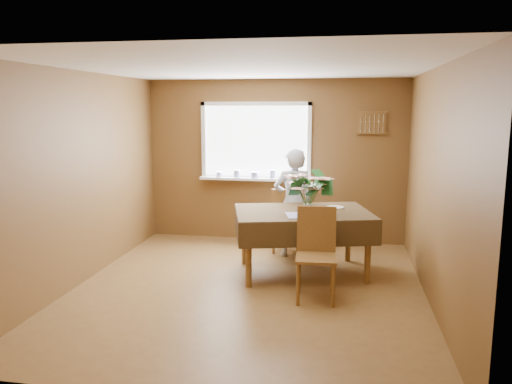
% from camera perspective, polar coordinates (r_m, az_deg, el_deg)
% --- Properties ---
extents(floor, '(4.50, 4.50, 0.00)m').
position_cam_1_polar(floor, '(5.87, -0.95, -11.06)').
color(floor, brown).
rests_on(floor, ground).
extents(ceiling, '(4.50, 4.50, 0.00)m').
position_cam_1_polar(ceiling, '(5.51, -1.02, 14.06)').
color(ceiling, white).
rests_on(ceiling, wall_back).
extents(wall_back, '(4.00, 0.00, 4.00)m').
position_cam_1_polar(wall_back, '(7.76, 2.18, 3.54)').
color(wall_back, brown).
rests_on(wall_back, floor).
extents(wall_front, '(4.00, 0.00, 4.00)m').
position_cam_1_polar(wall_front, '(3.41, -8.19, -4.49)').
color(wall_front, brown).
rests_on(wall_front, floor).
extents(wall_left, '(0.00, 4.50, 4.50)m').
position_cam_1_polar(wall_left, '(6.25, -19.31, 1.51)').
color(wall_left, brown).
rests_on(wall_left, floor).
extents(wall_right, '(0.00, 4.50, 4.50)m').
position_cam_1_polar(wall_right, '(5.54, 19.79, 0.49)').
color(wall_right, brown).
rests_on(wall_right, floor).
extents(window_assembly, '(1.72, 0.20, 1.22)m').
position_cam_1_polar(window_assembly, '(7.74, -0.03, 4.31)').
color(window_assembly, white).
rests_on(window_assembly, wall_back).
extents(spoon_rack, '(0.44, 0.05, 0.33)m').
position_cam_1_polar(spoon_rack, '(7.62, 13.14, 7.71)').
color(spoon_rack, brown).
rests_on(spoon_rack, wall_back).
extents(dining_table, '(1.88, 1.51, 0.81)m').
position_cam_1_polar(dining_table, '(6.25, 5.37, -3.06)').
color(dining_table, brown).
rests_on(dining_table, floor).
extents(chair_far, '(0.42, 0.42, 0.94)m').
position_cam_1_polar(chair_far, '(7.15, 3.53, -2.96)').
color(chair_far, brown).
rests_on(chair_far, floor).
extents(chair_near, '(0.45, 0.45, 1.00)m').
position_cam_1_polar(chair_near, '(5.52, 6.88, -6.55)').
color(chair_near, brown).
rests_on(chair_near, floor).
extents(seated_woman, '(0.62, 0.48, 1.52)m').
position_cam_1_polar(seated_woman, '(6.98, 4.32, -1.24)').
color(seated_woman, white).
rests_on(seated_woman, floor).
extents(flower_bouquet, '(0.58, 0.58, 0.49)m').
position_cam_1_polar(flower_bouquet, '(5.90, 6.02, 0.34)').
color(flower_bouquet, white).
rests_on(flower_bouquet, dining_table).
extents(side_plate, '(0.30, 0.30, 0.01)m').
position_cam_1_polar(side_plate, '(6.47, 8.99, -1.75)').
color(side_plate, white).
rests_on(side_plate, dining_table).
extents(table_knife, '(0.04, 0.21, 0.00)m').
position_cam_1_polar(table_knife, '(6.08, 7.17, -2.42)').
color(table_knife, silver).
rests_on(table_knife, dining_table).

